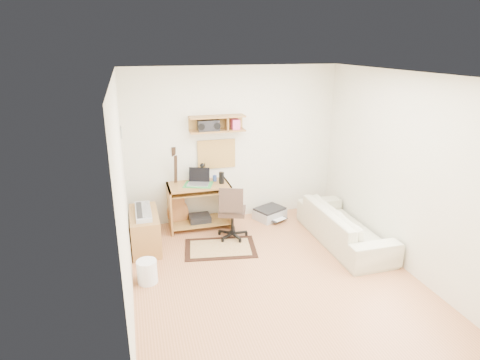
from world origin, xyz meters
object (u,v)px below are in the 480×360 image
object	(u,v)px
printer	(270,214)
sofa	(345,220)
desk	(199,206)
cabinet	(145,230)
task_chair	(232,211)

from	to	relation	value
printer	sofa	world-z (taller)	sofa
desk	printer	bearing A→B (deg)	-0.28
cabinet	desk	bearing A→B (deg)	28.55
task_chair	cabinet	xyz separation A→B (m)	(-1.34, 0.04, -0.17)
desk	cabinet	world-z (taller)	desk
desk	sofa	world-z (taller)	desk
task_chair	printer	bearing A→B (deg)	52.73
desk	cabinet	bearing A→B (deg)	-151.45
printer	sofa	distance (m)	1.42
task_chair	printer	size ratio (longest dim) A/B	1.81
task_chair	cabinet	distance (m)	1.36
cabinet	sofa	xyz separation A→B (m)	(2.96, -0.65, 0.10)
cabinet	printer	size ratio (longest dim) A/B	1.82
task_chair	cabinet	size ratio (longest dim) A/B	1.00
cabinet	sofa	distance (m)	3.03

